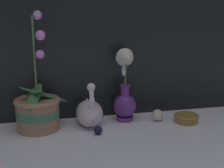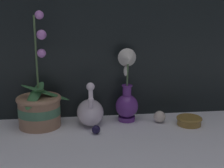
{
  "view_description": "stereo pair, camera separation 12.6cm",
  "coord_description": "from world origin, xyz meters",
  "px_view_note": "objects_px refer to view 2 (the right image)",
  "views": [
    {
      "loc": [
        -0.28,
        -1.05,
        0.49
      ],
      "look_at": [
        -0.01,
        0.15,
        0.19
      ],
      "focal_mm": 50.0,
      "sensor_mm": 36.0,
      "label": 1
    },
    {
      "loc": [
        -0.16,
        -1.07,
        0.49
      ],
      "look_at": [
        -0.01,
        0.15,
        0.19
      ],
      "focal_mm": 50.0,
      "sensor_mm": 36.0,
      "label": 2
    }
  ],
  "objects_px": {
    "blue_vase": "(127,94)",
    "glass_sphere": "(160,117)",
    "orchid_potted_plant": "(39,107)",
    "amber_dish": "(189,120)",
    "swan_figurine": "(90,111)"
  },
  "relations": [
    {
      "from": "blue_vase",
      "to": "amber_dish",
      "type": "bearing_deg",
      "value": -17.01
    },
    {
      "from": "glass_sphere",
      "to": "amber_dish",
      "type": "height_order",
      "value": "glass_sphere"
    },
    {
      "from": "blue_vase",
      "to": "amber_dish",
      "type": "distance_m",
      "value": 0.29
    },
    {
      "from": "swan_figurine",
      "to": "blue_vase",
      "type": "xyz_separation_m",
      "value": [
        0.16,
        0.02,
        0.06
      ]
    },
    {
      "from": "glass_sphere",
      "to": "blue_vase",
      "type": "bearing_deg",
      "value": 166.12
    },
    {
      "from": "swan_figurine",
      "to": "glass_sphere",
      "type": "bearing_deg",
      "value": -2.75
    },
    {
      "from": "orchid_potted_plant",
      "to": "swan_figurine",
      "type": "bearing_deg",
      "value": -0.72
    },
    {
      "from": "amber_dish",
      "to": "orchid_potted_plant",
      "type": "bearing_deg",
      "value": 174.45
    },
    {
      "from": "orchid_potted_plant",
      "to": "amber_dish",
      "type": "bearing_deg",
      "value": -5.55
    },
    {
      "from": "blue_vase",
      "to": "amber_dish",
      "type": "height_order",
      "value": "blue_vase"
    },
    {
      "from": "blue_vase",
      "to": "glass_sphere",
      "type": "xyz_separation_m",
      "value": [
        0.14,
        -0.03,
        -0.1
      ]
    },
    {
      "from": "orchid_potted_plant",
      "to": "amber_dish",
      "type": "xyz_separation_m",
      "value": [
        0.63,
        -0.06,
        -0.06
      ]
    },
    {
      "from": "orchid_potted_plant",
      "to": "swan_figurine",
      "type": "height_order",
      "value": "orchid_potted_plant"
    },
    {
      "from": "orchid_potted_plant",
      "to": "glass_sphere",
      "type": "relative_size",
      "value": 9.29
    },
    {
      "from": "swan_figurine",
      "to": "glass_sphere",
      "type": "distance_m",
      "value": 0.3
    }
  ]
}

